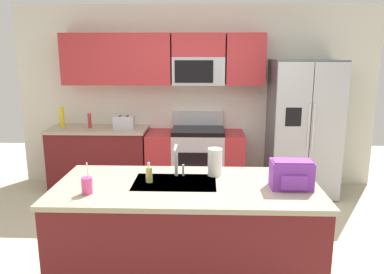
{
  "coord_description": "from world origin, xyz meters",
  "views": [
    {
      "loc": [
        0.13,
        -3.39,
        1.96
      ],
      "look_at": [
        -0.0,
        0.6,
        1.05
      ],
      "focal_mm": 35.39,
      "sensor_mm": 36.0,
      "label": 1
    }
  ],
  "objects_px": {
    "pepper_mill": "(90,121)",
    "drink_cup_pink": "(87,185)",
    "range_oven": "(195,160)",
    "soap_dispenser": "(149,174)",
    "paper_towel_roll": "(215,162)",
    "backpack": "(291,174)",
    "sink_faucet": "(177,158)",
    "toaster": "(124,122)",
    "refrigerator": "(303,128)",
    "bottle_yellow": "(62,117)"
  },
  "relations": [
    {
      "from": "pepper_mill",
      "to": "drink_cup_pink",
      "type": "relative_size",
      "value": 0.83
    },
    {
      "from": "range_oven",
      "to": "soap_dispenser",
      "type": "xyz_separation_m",
      "value": [
        -0.33,
        -2.24,
        0.53
      ]
    },
    {
      "from": "paper_towel_roll",
      "to": "backpack",
      "type": "distance_m",
      "value": 0.66
    },
    {
      "from": "pepper_mill",
      "to": "soap_dispenser",
      "type": "bearing_deg",
      "value": -62.48
    },
    {
      "from": "sink_faucet",
      "to": "backpack",
      "type": "xyz_separation_m",
      "value": [
        0.92,
        -0.25,
        -0.05
      ]
    },
    {
      "from": "toaster",
      "to": "backpack",
      "type": "distance_m",
      "value": 2.92
    },
    {
      "from": "toaster",
      "to": "sink_faucet",
      "type": "relative_size",
      "value": 0.99
    },
    {
      "from": "toaster",
      "to": "drink_cup_pink",
      "type": "xyz_separation_m",
      "value": [
        0.24,
        -2.46,
        -0.02
      ]
    },
    {
      "from": "drink_cup_pink",
      "to": "backpack",
      "type": "bearing_deg",
      "value": 6.26
    },
    {
      "from": "refrigerator",
      "to": "backpack",
      "type": "xyz_separation_m",
      "value": [
        -0.66,
        -2.27,
        0.09
      ]
    },
    {
      "from": "range_oven",
      "to": "toaster",
      "type": "bearing_deg",
      "value": -176.98
    },
    {
      "from": "toaster",
      "to": "bottle_yellow",
      "type": "relative_size",
      "value": 0.97
    },
    {
      "from": "range_oven",
      "to": "backpack",
      "type": "height_order",
      "value": "backpack"
    },
    {
      "from": "bottle_yellow",
      "to": "backpack",
      "type": "bearing_deg",
      "value": -41.34
    },
    {
      "from": "refrigerator",
      "to": "sink_faucet",
      "type": "height_order",
      "value": "refrigerator"
    },
    {
      "from": "bottle_yellow",
      "to": "paper_towel_roll",
      "type": "bearing_deg",
      "value": -44.59
    },
    {
      "from": "toaster",
      "to": "bottle_yellow",
      "type": "height_order",
      "value": "bottle_yellow"
    },
    {
      "from": "range_oven",
      "to": "backpack",
      "type": "relative_size",
      "value": 4.25
    },
    {
      "from": "drink_cup_pink",
      "to": "paper_towel_roll",
      "type": "relative_size",
      "value": 1.03
    },
    {
      "from": "bottle_yellow",
      "to": "sink_faucet",
      "type": "relative_size",
      "value": 1.02
    },
    {
      "from": "drink_cup_pink",
      "to": "pepper_mill",
      "type": "bearing_deg",
      "value": 106.3
    },
    {
      "from": "toaster",
      "to": "paper_towel_roll",
      "type": "height_order",
      "value": "paper_towel_roll"
    },
    {
      "from": "range_oven",
      "to": "refrigerator",
      "type": "relative_size",
      "value": 0.74
    },
    {
      "from": "toaster",
      "to": "bottle_yellow",
      "type": "bearing_deg",
      "value": 173.49
    },
    {
      "from": "paper_towel_roll",
      "to": "soap_dispenser",
      "type": "bearing_deg",
      "value": -160.05
    },
    {
      "from": "pepper_mill",
      "to": "sink_faucet",
      "type": "distance_m",
      "value": 2.51
    },
    {
      "from": "range_oven",
      "to": "paper_towel_roll",
      "type": "relative_size",
      "value": 5.67
    },
    {
      "from": "refrigerator",
      "to": "paper_towel_roll",
      "type": "height_order",
      "value": "refrigerator"
    },
    {
      "from": "drink_cup_pink",
      "to": "soap_dispenser",
      "type": "distance_m",
      "value": 0.51
    },
    {
      "from": "sink_faucet",
      "to": "paper_towel_roll",
      "type": "distance_m",
      "value": 0.34
    },
    {
      "from": "refrigerator",
      "to": "toaster",
      "type": "bearing_deg",
      "value": 179.55
    },
    {
      "from": "toaster",
      "to": "soap_dispenser",
      "type": "height_order",
      "value": "toaster"
    },
    {
      "from": "bottle_yellow",
      "to": "drink_cup_pink",
      "type": "bearing_deg",
      "value": -65.89
    },
    {
      "from": "bottle_yellow",
      "to": "paper_towel_roll",
      "type": "distance_m",
      "value": 2.99
    },
    {
      "from": "toaster",
      "to": "pepper_mill",
      "type": "distance_m",
      "value": 0.5
    },
    {
      "from": "toaster",
      "to": "bottle_yellow",
      "type": "distance_m",
      "value": 0.92
    },
    {
      "from": "toaster",
      "to": "soap_dispenser",
      "type": "distance_m",
      "value": 2.29
    },
    {
      "from": "soap_dispenser",
      "to": "refrigerator",
      "type": "bearing_deg",
      "value": 50.31
    },
    {
      "from": "toaster",
      "to": "drink_cup_pink",
      "type": "relative_size",
      "value": 1.13
    },
    {
      "from": "drink_cup_pink",
      "to": "paper_towel_roll",
      "type": "xyz_separation_m",
      "value": [
        0.98,
        0.47,
        0.05
      ]
    },
    {
      "from": "range_oven",
      "to": "backpack",
      "type": "xyz_separation_m",
      "value": [
        0.81,
        -2.34,
        0.57
      ]
    },
    {
      "from": "sink_faucet",
      "to": "bottle_yellow",
      "type": "bearing_deg",
      "value": 129.97
    },
    {
      "from": "soap_dispenser",
      "to": "paper_towel_roll",
      "type": "xyz_separation_m",
      "value": [
        0.55,
        0.2,
        0.05
      ]
    },
    {
      "from": "toaster",
      "to": "pepper_mill",
      "type": "xyz_separation_m",
      "value": [
        -0.5,
        0.05,
        0.01
      ]
    },
    {
      "from": "toaster",
      "to": "backpack",
      "type": "height_order",
      "value": "backpack"
    },
    {
      "from": "sink_faucet",
      "to": "pepper_mill",
      "type": "bearing_deg",
      "value": 123.5
    },
    {
      "from": "range_oven",
      "to": "sink_faucet",
      "type": "height_order",
      "value": "sink_faucet"
    },
    {
      "from": "refrigerator",
      "to": "backpack",
      "type": "distance_m",
      "value": 2.37
    },
    {
      "from": "refrigerator",
      "to": "toaster",
      "type": "height_order",
      "value": "refrigerator"
    },
    {
      "from": "drink_cup_pink",
      "to": "refrigerator",
      "type": "bearing_deg",
      "value": 47.55
    }
  ]
}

